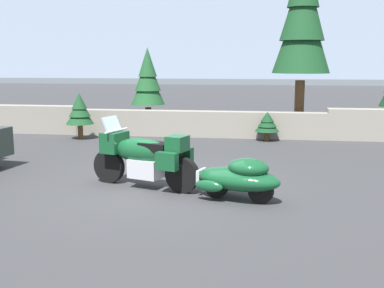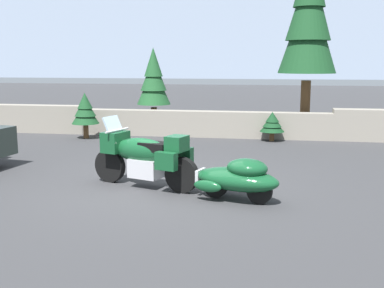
# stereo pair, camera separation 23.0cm
# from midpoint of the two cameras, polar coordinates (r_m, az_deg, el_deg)

# --- Properties ---
(ground_plane) EXTENTS (80.00, 80.00, 0.00)m
(ground_plane) POSITION_cam_midpoint_polar(r_m,az_deg,el_deg) (9.28, -3.50, -5.02)
(ground_plane) COLOR #38383A
(stone_guard_wall) EXTENTS (24.00, 0.56, 0.96)m
(stone_guard_wall) POSITION_cam_midpoint_polar(r_m,az_deg,el_deg) (15.12, 2.99, 2.57)
(stone_guard_wall) COLOR gray
(stone_guard_wall) RESTS_ON ground
(distant_ridgeline) EXTENTS (240.00, 80.00, 16.00)m
(distant_ridgeline) POSITION_cam_midpoint_polar(r_m,az_deg,el_deg) (105.05, 8.79, 12.89)
(distant_ridgeline) COLOR #99A8BF
(distant_ridgeline) RESTS_ON ground
(touring_motorcycle) EXTENTS (2.23, 1.18, 1.33)m
(touring_motorcycle) POSITION_cam_midpoint_polar(r_m,az_deg,el_deg) (9.07, -5.09, -1.35)
(touring_motorcycle) COLOR black
(touring_motorcycle) RESTS_ON ground
(car_shaped_trailer) EXTENTS (2.20, 1.15, 0.76)m
(car_shaped_trailer) POSITION_cam_midpoint_polar(r_m,az_deg,el_deg) (8.24, 6.31, -4.04)
(car_shaped_trailer) COLOR black
(car_shaped_trailer) RESTS_ON ground
(pine_tree_tall) EXTENTS (1.83, 1.83, 6.16)m
(pine_tree_tall) POSITION_cam_midpoint_polar(r_m,az_deg,el_deg) (15.84, 14.30, 14.96)
(pine_tree_tall) COLOR brown
(pine_tree_tall) RESTS_ON ground
(pine_tree_secondary) EXTENTS (1.15, 1.15, 2.85)m
(pine_tree_secondary) POSITION_cam_midpoint_polar(r_m,az_deg,el_deg) (16.31, -4.24, 7.78)
(pine_tree_secondary) COLOR brown
(pine_tree_secondary) RESTS_ON ground
(pine_sapling_near) EXTENTS (0.86, 0.86, 1.43)m
(pine_sapling_near) POSITION_cam_midpoint_polar(r_m,az_deg,el_deg) (15.11, -12.30, 4.02)
(pine_sapling_near) COLOR brown
(pine_sapling_near) RESTS_ON ground
(pine_sapling_farther) EXTENTS (0.74, 0.74, 0.89)m
(pine_sapling_farther) POSITION_cam_midpoint_polar(r_m,az_deg,el_deg) (14.51, 10.07, 2.52)
(pine_sapling_farther) COLOR brown
(pine_sapling_farther) RESTS_ON ground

